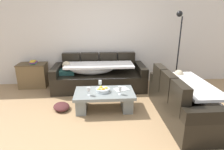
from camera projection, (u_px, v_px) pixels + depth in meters
name	position (u px, v px, depth m)	size (l,w,h in m)	color
ground_plane	(105.00, 121.00, 3.46)	(14.00, 14.00, 0.00)	#A88259
back_wall	(102.00, 34.00, 5.07)	(9.00, 0.10, 2.70)	silver
couch_along_wall	(98.00, 76.00, 4.88)	(2.34, 0.92, 0.88)	black
couch_near_window	(185.00, 101.00, 3.51)	(0.92, 1.85, 0.88)	black
coffee_table	(104.00, 98.00, 3.84)	(1.20, 0.68, 0.38)	gray
fruit_bowl	(103.00, 90.00, 3.79)	(0.28, 0.28, 0.10)	silver
wine_glass_near_left	(89.00, 90.00, 3.60)	(0.07, 0.07, 0.17)	silver
wine_glass_near_right	(120.00, 89.00, 3.64)	(0.07, 0.07, 0.17)	silver
wine_glass_far_back	(100.00, 83.00, 3.97)	(0.07, 0.07, 0.17)	silver
open_magazine	(122.00, 89.00, 3.91)	(0.28, 0.21, 0.01)	white
side_cabinet	(33.00, 75.00, 4.98)	(0.72, 0.44, 0.64)	brown
book_stack_on_cabinet	(33.00, 62.00, 4.88)	(0.16, 0.22, 0.08)	#338C59
floor_lamp	(178.00, 46.00, 4.69)	(0.33, 0.31, 1.95)	black
crumpled_garment	(61.00, 107.00, 3.87)	(0.40, 0.32, 0.12)	#4C2323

